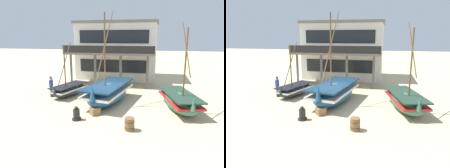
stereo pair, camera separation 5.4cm
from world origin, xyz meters
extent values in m
plane|color=#CCB78E|center=(0.00, 0.00, 0.00)|extent=(120.00, 120.00, 0.00)
ellipsoid|color=#2D333D|center=(-3.86, 1.90, 0.47)|extent=(2.25, 3.86, 0.94)
cube|color=silver|center=(-3.86, 1.90, 0.59)|extent=(2.23, 3.72, 0.11)
cube|color=black|center=(-3.86, 1.90, 0.90)|extent=(2.27, 3.80, 0.07)
cone|color=#2D333D|center=(-4.31, 0.21, 0.89)|extent=(0.33, 0.33, 0.66)
cylinder|color=brown|center=(-3.98, 1.46, 2.44)|extent=(0.10, 0.10, 3.55)
cylinder|color=brown|center=(-3.98, 1.46, 2.78)|extent=(0.51, 1.68, 3.23)
cube|color=brown|center=(-3.79, 2.16, 0.80)|extent=(1.29, 0.49, 0.06)
ellipsoid|color=#23517A|center=(-0.20, 0.80, 0.73)|extent=(3.02, 5.77, 1.47)
cube|color=silver|center=(-0.20, 0.80, 0.92)|extent=(3.01, 5.56, 0.18)
cube|color=#132C43|center=(-0.20, 0.80, 1.41)|extent=(3.07, 5.67, 0.10)
cone|color=#23517A|center=(-0.62, -1.80, 1.39)|extent=(0.50, 0.50, 1.03)
cylinder|color=brown|center=(-0.31, 0.12, 3.73)|extent=(0.10, 0.10, 5.41)
cylinder|color=brown|center=(-0.31, 0.12, 4.26)|extent=(0.55, 2.95, 4.71)
cube|color=brown|center=(-0.13, 1.21, 1.25)|extent=(2.06, 0.49, 0.06)
ellipsoid|color=#427056|center=(4.79, 0.32, 0.58)|extent=(2.75, 4.76, 1.17)
cube|color=red|center=(4.79, 0.32, 0.73)|extent=(2.72, 4.59, 0.14)
cube|color=#243D2F|center=(4.79, 0.32, 1.12)|extent=(2.78, 4.69, 0.08)
cone|color=#427056|center=(5.34, -1.76, 1.11)|extent=(0.41, 0.41, 0.82)
cylinder|color=brown|center=(4.94, -0.22, 3.11)|extent=(0.10, 0.10, 4.58)
cylinder|color=brown|center=(4.94, -0.22, 4.13)|extent=(0.56, 1.87, 3.27)
cube|color=brown|center=(4.71, 0.64, 0.99)|extent=(1.56, 0.56, 0.06)
cylinder|color=#33333D|center=(-5.16, 1.26, 0.44)|extent=(0.26, 0.26, 0.88)
cube|color=#2D4C99|center=(-5.16, 1.26, 1.15)|extent=(0.29, 0.40, 0.54)
sphere|color=tan|center=(-5.16, 1.26, 1.54)|extent=(0.22, 0.22, 0.22)
cylinder|color=#2D2823|center=(-5.16, 1.26, 1.66)|extent=(0.24, 0.24, 0.05)
cylinder|color=black|center=(-1.31, -2.82, 0.05)|extent=(0.56, 0.56, 0.10)
cylinder|color=black|center=(-1.31, -2.82, 0.38)|extent=(0.39, 0.39, 0.57)
sphere|color=black|center=(-1.31, -2.82, 0.74)|extent=(0.22, 0.22, 0.22)
cylinder|color=brown|center=(1.97, -3.53, 0.35)|extent=(0.52, 0.52, 0.70)
torus|color=black|center=(1.97, -3.53, 0.50)|extent=(0.56, 0.56, 0.03)
torus|color=black|center=(1.97, -3.53, 0.20)|extent=(0.56, 0.56, 0.03)
cube|color=olive|center=(-0.49, -1.78, 0.23)|extent=(0.78, 0.78, 0.46)
cube|color=silver|center=(-1.48, 11.02, 3.12)|extent=(8.92, 5.68, 6.24)
cube|color=#70665B|center=(-1.48, 11.02, 6.39)|extent=(9.28, 5.90, 0.30)
cube|color=black|center=(-1.48, 8.15, 1.72)|extent=(7.50, 0.06, 1.37)
cube|color=black|center=(-1.48, 8.15, 4.84)|extent=(7.50, 0.06, 1.37)
cube|color=#70665B|center=(-1.48, 6.71, 3.22)|extent=(8.92, 2.93, 0.20)
cylinder|color=#666056|center=(-5.31, 5.69, 1.56)|extent=(0.24, 0.24, 3.12)
cylinder|color=#666056|center=(-2.76, 5.69, 1.56)|extent=(0.24, 0.24, 3.12)
cylinder|color=#666056|center=(-0.21, 5.69, 1.56)|extent=(0.24, 0.24, 3.12)
cylinder|color=#666056|center=(2.34, 5.69, 1.56)|extent=(0.24, 0.24, 3.12)
cube|color=black|center=(-1.48, 5.31, 3.67)|extent=(8.92, 0.08, 0.70)
camera|label=1|loc=(3.29, -13.59, 4.87)|focal=33.00mm
camera|label=2|loc=(3.34, -13.58, 4.87)|focal=33.00mm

